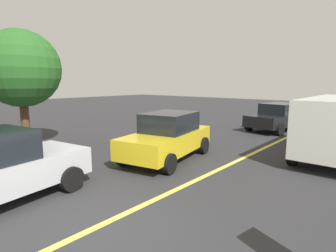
% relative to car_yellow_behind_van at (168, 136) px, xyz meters
% --- Properties ---
extents(ground_plane, '(80.00, 80.00, 0.00)m').
position_rel_car_yellow_behind_van_xyz_m(ground_plane, '(-4.63, -2.04, -0.83)').
color(ground_plane, '#2D2D30').
extents(lane_marking_centre, '(28.00, 0.16, 0.01)m').
position_rel_car_yellow_behind_van_xyz_m(lane_marking_centre, '(-1.63, -2.04, -0.82)').
color(lane_marking_centre, '#E0D14C').
extents(car_yellow_behind_van, '(4.28, 2.56, 1.66)m').
position_rel_car_yellow_behind_van_xyz_m(car_yellow_behind_van, '(0.00, 0.00, 0.00)').
color(car_yellow_behind_van, gold).
rests_on(car_yellow_behind_van, ground_plane).
extents(car_black_mid_road, '(4.34, 2.63, 1.54)m').
position_rel_car_yellow_behind_van_xyz_m(car_black_mid_road, '(8.59, -0.95, -0.05)').
color(car_black_mid_road, black).
rests_on(car_black_mid_road, ground_plane).
extents(tree_left_verge, '(3.14, 3.14, 4.85)m').
position_rel_car_yellow_behind_van_xyz_m(tree_left_verge, '(-2.55, 5.68, 2.44)').
color(tree_left_verge, '#513823').
rests_on(tree_left_verge, ground_plane).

